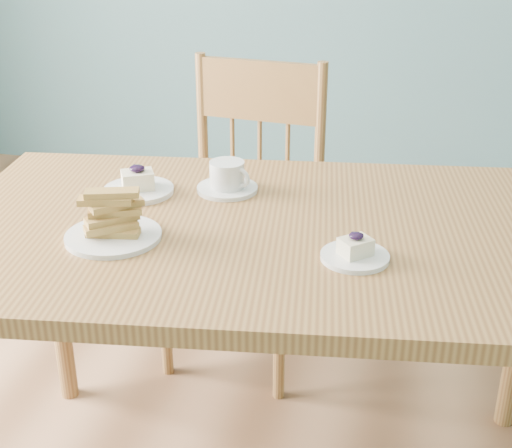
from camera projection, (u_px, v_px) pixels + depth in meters
name	position (u px, v px, depth m)	size (l,w,h in m)	color
dining_table	(276.00, 257.00, 1.66)	(1.64, 1.08, 0.82)	olive
dining_chair	(245.00, 216.00, 2.41)	(0.51, 0.49, 1.03)	olive
cheesecake_plate_near	(355.00, 252.00, 1.47)	(0.14, 0.14, 0.06)	silver
cheesecake_plate_far	(138.00, 186.00, 1.80)	(0.18, 0.18, 0.07)	silver
coffee_cup	(228.00, 179.00, 1.80)	(0.16, 0.16, 0.08)	silver
biscotti_plate	(112.00, 223.00, 1.55)	(0.21, 0.21, 0.11)	silver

